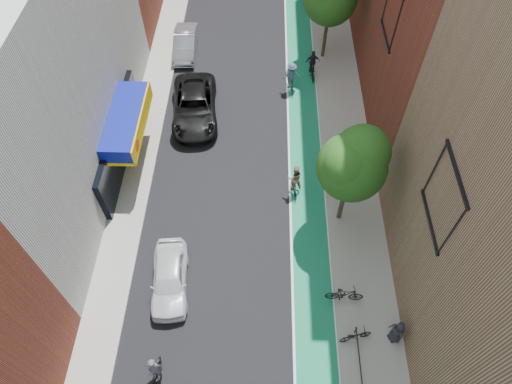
# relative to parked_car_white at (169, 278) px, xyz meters

# --- Properties ---
(bike_lane) EXTENTS (2.00, 68.00, 0.01)m
(bike_lane) POSITION_rel_parked_car_white_xyz_m (7.00, 20.15, -0.72)
(bike_lane) COLOR #147349
(bike_lane) RESTS_ON ground
(sidewalk_left) EXTENTS (2.00, 68.00, 0.15)m
(sidewalk_left) POSITION_rel_parked_car_white_xyz_m (-3.00, 20.15, -0.65)
(sidewalk_left) COLOR gray
(sidewalk_left) RESTS_ON ground
(sidewalk_right) EXTENTS (3.00, 68.00, 0.15)m
(sidewalk_right) POSITION_rel_parked_car_white_xyz_m (9.50, 20.15, -0.65)
(sidewalk_right) COLOR gray
(sidewalk_right) RESTS_ON ground
(building_left_white) EXTENTS (8.00, 20.00, 12.00)m
(building_left_white) POSITION_rel_parked_car_white_xyz_m (-8.00, 8.15, 5.28)
(building_left_white) COLOR silver
(building_left_white) RESTS_ON ground
(tree_near) EXTENTS (3.40, 3.36, 6.42)m
(tree_near) POSITION_rel_parked_car_white_xyz_m (8.65, 4.17, 3.93)
(tree_near) COLOR #332619
(tree_near) RESTS_ON ground
(parked_car_white) EXTENTS (2.11, 4.39, 1.45)m
(parked_car_white) POSITION_rel_parked_car_white_xyz_m (0.00, 0.00, 0.00)
(parked_car_white) COLOR white
(parked_car_white) RESTS_ON ground
(parked_car_black) EXTENTS (3.35, 6.24, 1.66)m
(parked_car_black) POSITION_rel_parked_car_white_xyz_m (0.00, 11.88, 0.11)
(parked_car_black) COLOR black
(parked_car_black) RESTS_ON ground
(parked_car_silver) EXTENTS (1.64, 4.43, 1.45)m
(parked_car_silver) POSITION_rel_parked_car_white_xyz_m (-1.39, 18.57, 0.00)
(parked_car_silver) COLOR gray
(parked_car_silver) RESTS_ON ground
(cyclist_lead) EXTENTS (0.64, 1.65, 2.08)m
(cyclist_lead) POSITION_rel_parked_car_white_xyz_m (0.02, -4.37, -0.01)
(cyclist_lead) COLOR black
(cyclist_lead) RESTS_ON ground
(cyclist_lane_near) EXTENTS (0.93, 1.52, 2.06)m
(cyclist_lane_near) POSITION_rel_parked_car_white_xyz_m (6.20, 5.94, 0.20)
(cyclist_lane_near) COLOR black
(cyclist_lane_near) RESTS_ON ground
(cyclist_lane_mid) EXTENTS (1.00, 1.79, 2.00)m
(cyclist_lane_mid) POSITION_rel_parked_car_white_xyz_m (7.70, 16.04, 0.02)
(cyclist_lane_mid) COLOR black
(cyclist_lane_mid) RESTS_ON ground
(cyclist_lane_far) EXTENTS (1.25, 1.62, 2.09)m
(cyclist_lane_far) POSITION_rel_parked_car_white_xyz_m (6.20, 14.61, 0.24)
(cyclist_lane_far) COLOR black
(cyclist_lane_far) RESTS_ON ground
(parked_bike_mid) EXTENTS (1.83, 0.56, 1.09)m
(parked_bike_mid) POSITION_rel_parked_car_white_xyz_m (8.40, -0.64, -0.03)
(parked_bike_mid) COLOR black
(parked_bike_mid) RESTS_ON sidewalk_right
(parked_bike_far) EXTENTS (1.60, 0.91, 0.79)m
(parked_bike_far) POSITION_rel_parked_car_white_xyz_m (8.75, -2.55, -0.18)
(parked_bike_far) COLOR black
(parked_bike_far) RESTS_ON sidewalk_right
(pedestrian) EXTENTS (0.78, 0.93, 1.62)m
(pedestrian) POSITION_rel_parked_car_white_xyz_m (10.53, -2.46, 0.24)
(pedestrian) COLOR #202129
(pedestrian) RESTS_ON sidewalk_right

